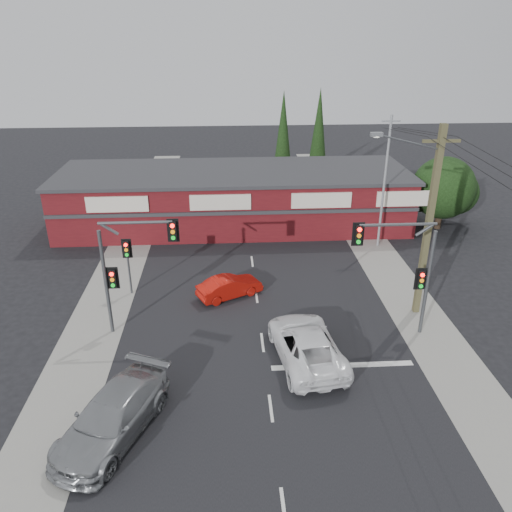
{
  "coord_description": "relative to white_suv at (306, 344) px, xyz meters",
  "views": [
    {
      "loc": [
        -1.56,
        -19.76,
        14.0
      ],
      "look_at": [
        -0.17,
        3.0,
        3.54
      ],
      "focal_mm": 35.0,
      "sensor_mm": 36.0,
      "label": 1
    }
  ],
  "objects": [
    {
      "name": "road_strip",
      "position": [
        -1.91,
        5.86,
        -0.8
      ],
      "size": [
        14.0,
        70.0,
        0.01
      ],
      "primitive_type": "cube",
      "color": "black",
      "rests_on": "ground"
    },
    {
      "name": "verge_left",
      "position": [
        -10.41,
        5.86,
        -0.8
      ],
      "size": [
        3.0,
        70.0,
        0.02
      ],
      "primitive_type": "cube",
      "color": "gray",
      "rests_on": "ground"
    },
    {
      "name": "pedestal_signal",
      "position": [
        -9.11,
        6.87,
        1.6
      ],
      "size": [
        0.55,
        0.27,
        3.38
      ],
      "color": "#47494C",
      "rests_on": "ground"
    },
    {
      "name": "shop_building",
      "position": [
        -2.9,
        17.85,
        1.33
      ],
      "size": [
        27.3,
        8.4,
        4.22
      ],
      "color": "#4C0F13",
      "rests_on": "ground"
    },
    {
      "name": "stop_line",
      "position": [
        1.59,
        -0.64,
        -0.79
      ],
      "size": [
        6.5,
        0.35,
        0.01
      ],
      "primitive_type": "cube",
      "color": "silver",
      "rests_on": "ground"
    },
    {
      "name": "steel_pole",
      "position": [
        7.09,
        12.86,
        3.9
      ],
      "size": [
        1.2,
        0.16,
        9.0
      ],
      "color": "gray",
      "rests_on": "ground"
    },
    {
      "name": "lane_dashes",
      "position": [
        -1.91,
        6.06,
        -0.79
      ],
      "size": [
        0.12,
        48.0,
        0.01
      ],
      "color": "silver",
      "rests_on": "ground"
    },
    {
      "name": "tree_cluster",
      "position": [
        12.78,
        16.3,
        2.09
      ],
      "size": [
        5.9,
        5.1,
        5.5
      ],
      "color": "#2D2116",
      "rests_on": "ground"
    },
    {
      "name": "ground",
      "position": [
        -1.91,
        0.86,
        -0.81
      ],
      "size": [
        120.0,
        120.0,
        0.0
      ],
      "primitive_type": "plane",
      "color": "black",
      "rests_on": "ground"
    },
    {
      "name": "power_lines",
      "position": [
        6.57,
        -1.6,
        8.23
      ],
      "size": [
        2.01,
        29.0,
        1.22
      ],
      "color": "black",
      "rests_on": "ground"
    },
    {
      "name": "traffic_mast_left",
      "position": [
        -8.33,
        2.87,
        3.12
      ],
      "size": [
        3.77,
        0.27,
        5.97
      ],
      "color": "#47494C",
      "rests_on": "ground"
    },
    {
      "name": "silver_suv",
      "position": [
        -7.93,
        -4.22,
        0.03
      ],
      "size": [
        4.39,
        6.19,
        1.66
      ],
      "primitive_type": "imported",
      "rotation": [
        0.0,
        0.0,
        -0.4
      ],
      "color": "#939697",
      "rests_on": "ground"
    },
    {
      "name": "conifer_near",
      "position": [
        1.59,
        24.86,
        4.67
      ],
      "size": [
        1.8,
        1.8,
        9.25
      ],
      "color": "#2D2116",
      "rests_on": "ground"
    },
    {
      "name": "white_suv",
      "position": [
        0.0,
        0.0,
        0.0
      ],
      "size": [
        3.43,
        6.11,
        1.61
      ],
      "primitive_type": "imported",
      "rotation": [
        0.0,
        0.0,
        3.28
      ],
      "color": "white",
      "rests_on": "ground"
    },
    {
      "name": "verge_right",
      "position": [
        6.59,
        5.86,
        -0.8
      ],
      "size": [
        3.0,
        70.0,
        0.02
      ],
      "primitive_type": "cube",
      "color": "gray",
      "rests_on": "ground"
    },
    {
      "name": "red_sedan",
      "position": [
        -3.43,
        6.15,
        -0.19
      ],
      "size": [
        3.91,
        2.85,
        1.23
      ],
      "primitive_type": "imported",
      "rotation": [
        0.0,
        0.0,
        2.04
      ],
      "color": "#B2130A",
      "rests_on": "ground"
    },
    {
      "name": "utility_pole",
      "position": [
        6.46,
        3.85,
        4.59
      ],
      "size": [
        4.38,
        0.59,
        10.0
      ],
      "color": "brown",
      "rests_on": "ground"
    },
    {
      "name": "conifer_far",
      "position": [
        5.09,
        26.86,
        4.67
      ],
      "size": [
        1.8,
        1.8,
        9.25
      ],
      "color": "#2D2116",
      "rests_on": "ground"
    },
    {
      "name": "traffic_mast_right",
      "position": [
        4.96,
        1.87,
        3.14
      ],
      "size": [
        3.96,
        0.27,
        5.97
      ],
      "color": "#47494C",
      "rests_on": "ground"
    }
  ]
}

